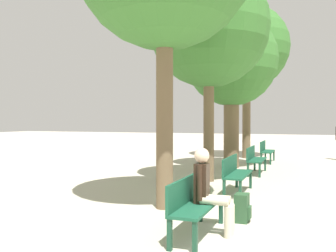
{
  "coord_description": "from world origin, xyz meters",
  "views": [
    {
      "loc": [
        -0.55,
        -5.19,
        1.69
      ],
      "look_at": [
        -3.9,
        3.72,
        1.53
      ],
      "focal_mm": 40.0,
      "sensor_mm": 36.0,
      "label": 1
    }
  ],
  "objects_px": {
    "tree_row_1": "(209,28)",
    "tree_row_2": "(231,62)",
    "bench_row_1": "(235,171)",
    "bench_row_0": "(193,201)",
    "backpack": "(242,208)",
    "bench_row_2": "(254,158)",
    "tree_row_3": "(247,48)",
    "bench_row_3": "(266,150)",
    "person_seated": "(209,188)"
  },
  "relations": [
    {
      "from": "tree_row_1",
      "to": "tree_row_2",
      "type": "bearing_deg",
      "value": 90.0
    },
    {
      "from": "tree_row_2",
      "to": "bench_row_1",
      "type": "bearing_deg",
      "value": -78.05
    },
    {
      "from": "bench_row_0",
      "to": "backpack",
      "type": "distance_m",
      "value": 1.15
    },
    {
      "from": "bench_row_2",
      "to": "tree_row_3",
      "type": "distance_m",
      "value": 6.55
    },
    {
      "from": "bench_row_0",
      "to": "bench_row_2",
      "type": "height_order",
      "value": "same"
    },
    {
      "from": "bench_row_1",
      "to": "tree_row_1",
      "type": "relative_size",
      "value": 0.27
    },
    {
      "from": "tree_row_2",
      "to": "backpack",
      "type": "distance_m",
      "value": 8.02
    },
    {
      "from": "bench_row_0",
      "to": "tree_row_3",
      "type": "xyz_separation_m",
      "value": [
        -0.99,
        11.46,
        4.38
      ]
    },
    {
      "from": "bench_row_3",
      "to": "tree_row_2",
      "type": "xyz_separation_m",
      "value": [
        -0.99,
        -2.03,
        3.26
      ]
    },
    {
      "from": "bench_row_3",
      "to": "backpack",
      "type": "xyz_separation_m",
      "value": [
        0.56,
        -9.06,
        -0.27
      ]
    },
    {
      "from": "bench_row_0",
      "to": "tree_row_1",
      "type": "xyz_separation_m",
      "value": [
        -0.99,
        4.77,
        3.71
      ]
    },
    {
      "from": "tree_row_3",
      "to": "bench_row_1",
      "type": "bearing_deg",
      "value": -83.08
    },
    {
      "from": "bench_row_1",
      "to": "bench_row_3",
      "type": "height_order",
      "value": "same"
    },
    {
      "from": "tree_row_3",
      "to": "person_seated",
      "type": "relative_size",
      "value": 5.3
    },
    {
      "from": "bench_row_1",
      "to": "bench_row_3",
      "type": "xyz_separation_m",
      "value": [
        0.0,
        6.68,
        0.0
      ]
    },
    {
      "from": "bench_row_3",
      "to": "tree_row_1",
      "type": "xyz_separation_m",
      "value": [
        -0.99,
        -5.25,
        3.71
      ]
    },
    {
      "from": "tree_row_3",
      "to": "person_seated",
      "type": "height_order",
      "value": "tree_row_3"
    },
    {
      "from": "bench_row_2",
      "to": "bench_row_0",
      "type": "bearing_deg",
      "value": -90.0
    },
    {
      "from": "bench_row_1",
      "to": "bench_row_2",
      "type": "relative_size",
      "value": 1.0
    },
    {
      "from": "bench_row_0",
      "to": "tree_row_2",
      "type": "relative_size",
      "value": 0.29
    },
    {
      "from": "bench_row_0",
      "to": "bench_row_3",
      "type": "height_order",
      "value": "same"
    },
    {
      "from": "bench_row_1",
      "to": "person_seated",
      "type": "distance_m",
      "value": 3.24
    },
    {
      "from": "bench_row_0",
      "to": "person_seated",
      "type": "height_order",
      "value": "person_seated"
    },
    {
      "from": "bench_row_1",
      "to": "tree_row_1",
      "type": "distance_m",
      "value": 4.1
    },
    {
      "from": "bench_row_1",
      "to": "bench_row_3",
      "type": "relative_size",
      "value": 1.0
    },
    {
      "from": "person_seated",
      "to": "tree_row_3",
      "type": "bearing_deg",
      "value": 96.06
    },
    {
      "from": "bench_row_2",
      "to": "bench_row_3",
      "type": "bearing_deg",
      "value": 90.0
    },
    {
      "from": "tree_row_2",
      "to": "backpack",
      "type": "relative_size",
      "value": 11.65
    },
    {
      "from": "person_seated",
      "to": "bench_row_0",
      "type": "bearing_deg",
      "value": -153.28
    },
    {
      "from": "tree_row_1",
      "to": "person_seated",
      "type": "xyz_separation_m",
      "value": [
        1.2,
        -4.66,
        -3.53
      ]
    },
    {
      "from": "bench_row_1",
      "to": "backpack",
      "type": "height_order",
      "value": "bench_row_1"
    },
    {
      "from": "bench_row_3",
      "to": "tree_row_1",
      "type": "relative_size",
      "value": 0.27
    },
    {
      "from": "bench_row_1",
      "to": "bench_row_2",
      "type": "xyz_separation_m",
      "value": [
        0.0,
        3.34,
        0.0
      ]
    },
    {
      "from": "tree_row_1",
      "to": "person_seated",
      "type": "distance_m",
      "value": 5.97
    },
    {
      "from": "bench_row_0",
      "to": "bench_row_3",
      "type": "bearing_deg",
      "value": 90.0
    },
    {
      "from": "tree_row_2",
      "to": "person_seated",
      "type": "xyz_separation_m",
      "value": [
        1.2,
        -7.88,
        -3.08
      ]
    },
    {
      "from": "bench_row_2",
      "to": "tree_row_3",
      "type": "bearing_deg",
      "value": 101.65
    },
    {
      "from": "person_seated",
      "to": "backpack",
      "type": "height_order",
      "value": "person_seated"
    },
    {
      "from": "bench_row_2",
      "to": "backpack",
      "type": "height_order",
      "value": "bench_row_2"
    },
    {
      "from": "bench_row_1",
      "to": "backpack",
      "type": "xyz_separation_m",
      "value": [
        0.56,
        -2.38,
        -0.27
      ]
    },
    {
      "from": "bench_row_3",
      "to": "person_seated",
      "type": "distance_m",
      "value": 9.92
    },
    {
      "from": "tree_row_3",
      "to": "bench_row_2",
      "type": "bearing_deg",
      "value": -78.35
    },
    {
      "from": "backpack",
      "to": "bench_row_1",
      "type": "bearing_deg",
      "value": 103.3
    },
    {
      "from": "bench_row_3",
      "to": "tree_row_3",
      "type": "height_order",
      "value": "tree_row_3"
    },
    {
      "from": "bench_row_3",
      "to": "bench_row_0",
      "type": "bearing_deg",
      "value": -90.0
    },
    {
      "from": "bench_row_2",
      "to": "tree_row_1",
      "type": "xyz_separation_m",
      "value": [
        -0.99,
        -1.91,
        3.71
      ]
    },
    {
      "from": "tree_row_1",
      "to": "tree_row_3",
      "type": "height_order",
      "value": "tree_row_3"
    },
    {
      "from": "backpack",
      "to": "person_seated",
      "type": "bearing_deg",
      "value": -111.9
    },
    {
      "from": "bench_row_1",
      "to": "tree_row_3",
      "type": "distance_m",
      "value": 9.28
    },
    {
      "from": "bench_row_2",
      "to": "tree_row_1",
      "type": "relative_size",
      "value": 0.27
    }
  ]
}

